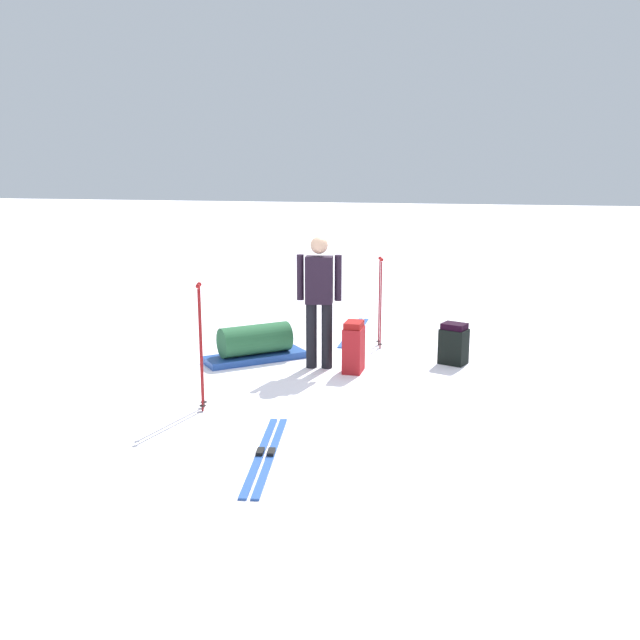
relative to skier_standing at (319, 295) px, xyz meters
The scene contains 10 objects.
ground_plane 1.00m from the skier_standing, 15.41° to the left, with size 80.00×80.00×0.00m, color white.
skier_standing is the anchor object (origin of this frame).
ski_pair_near 2.19m from the skier_standing, behind, with size 1.96×0.21×0.05m.
ski_pair_far 2.99m from the skier_standing, ahead, with size 1.76×0.44×0.05m.
backpack_large_dark 0.79m from the skier_standing, 80.28° to the left, with size 0.35×0.24×0.65m.
backpack_bright 1.91m from the skier_standing, 109.28° to the left, with size 0.37×0.41×0.55m.
ski_poles_planted_near 2.02m from the skier_standing, 24.95° to the right, with size 0.18×0.10×1.38m.
ski_poles_planted_far 1.39m from the skier_standing, 153.94° to the left, with size 0.23×0.12×1.30m.
gear_sled 1.18m from the skier_standing, 97.99° to the right, with size 1.23×1.32×0.49m.
sleeping_mat_rolled 1.92m from the skier_standing, 125.81° to the right, with size 0.18×0.18×0.55m, color teal.
Camera 1 is at (8.13, 1.94, 2.57)m, focal length 39.03 mm.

